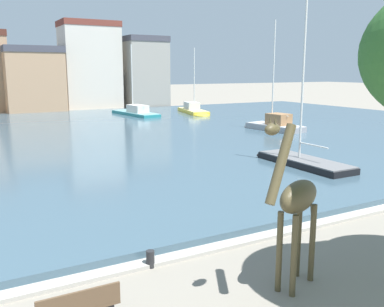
# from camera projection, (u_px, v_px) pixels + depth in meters

# --- Properties ---
(harbor_water) EXTENTS (79.22, 45.54, 0.35)m
(harbor_water) POSITION_uv_depth(u_px,v_px,m) (89.00, 138.00, 34.25)
(harbor_water) COLOR #3D5666
(harbor_water) RESTS_ON ground
(quay_edge_coping) EXTENTS (79.22, 0.50, 0.12)m
(quay_edge_coping) POSITION_uv_depth(u_px,v_px,m) (275.00, 234.00, 14.49)
(quay_edge_coping) COLOR #ADA89E
(quay_edge_coping) RESTS_ON ground
(giraffe_statue) EXTENTS (2.53, 1.34, 4.57)m
(giraffe_statue) POSITION_uv_depth(u_px,v_px,m) (296.00, 201.00, 10.59)
(giraffe_statue) COLOR #4C4228
(giraffe_statue) RESTS_ON ground
(sailboat_grey) EXTENTS (2.79, 6.27, 9.73)m
(sailboat_grey) POSITION_uv_depth(u_px,v_px,m) (272.00, 127.00, 37.65)
(sailboat_grey) COLOR #939399
(sailboat_grey) RESTS_ON ground
(sailboat_black) EXTENTS (1.89, 6.90, 9.40)m
(sailboat_black) POSITION_uv_depth(u_px,v_px,m) (297.00, 162.00, 24.05)
(sailboat_black) COLOR black
(sailboat_black) RESTS_ON ground
(sailboat_yellow) EXTENTS (3.65, 8.49, 8.16)m
(sailboat_yellow) POSITION_uv_depth(u_px,v_px,m) (194.00, 112.00, 51.94)
(sailboat_yellow) COLOR gold
(sailboat_yellow) RESTS_ON ground
(sailboat_teal) EXTENTS (3.27, 9.27, 8.45)m
(sailboat_teal) POSITION_uv_depth(u_px,v_px,m) (133.00, 113.00, 50.42)
(sailboat_teal) COLOR teal
(sailboat_teal) RESTS_ON ground
(mooring_bollard) EXTENTS (0.24, 0.24, 0.50)m
(mooring_bollard) POSITION_uv_depth(u_px,v_px,m) (150.00, 259.00, 12.11)
(mooring_bollard) COLOR #232326
(mooring_bollard) RESTS_ON ground
(park_bench) EXTENTS (1.80, 0.44, 0.92)m
(park_bench) POSITION_uv_depth(u_px,v_px,m) (78.00, 307.00, 9.21)
(park_bench) COLOR brown
(park_bench) RESTS_ON ground
(townhouse_tall_gabled) EXTENTS (7.17, 7.94, 8.48)m
(townhouse_tall_gabled) POSITION_uv_depth(u_px,v_px,m) (33.00, 80.00, 55.31)
(townhouse_tall_gabled) COLOR tan
(townhouse_tall_gabled) RESTS_ON ground
(townhouse_corner_house) EXTENTS (7.86, 5.44, 12.17)m
(townhouse_corner_house) POSITION_uv_depth(u_px,v_px,m) (90.00, 66.00, 59.76)
(townhouse_corner_house) COLOR beige
(townhouse_corner_house) RESTS_ON ground
(townhouse_wide_warehouse) EXTENTS (6.01, 7.66, 10.33)m
(townhouse_wide_warehouse) POSITION_uv_depth(u_px,v_px,m) (142.00, 73.00, 63.62)
(townhouse_wide_warehouse) COLOR gray
(townhouse_wide_warehouse) RESTS_ON ground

